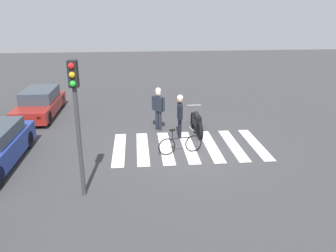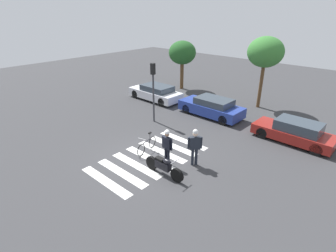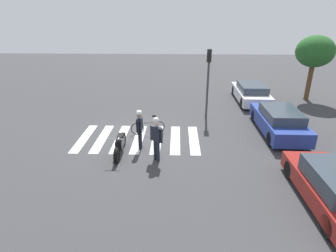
# 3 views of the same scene
# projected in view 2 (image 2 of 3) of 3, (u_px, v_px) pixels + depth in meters

# --- Properties ---
(ground_plane) EXTENTS (60.00, 60.00, 0.00)m
(ground_plane) POSITION_uv_depth(u_px,v_px,m) (150.00, 158.00, 13.60)
(ground_plane) COLOR #38383A
(police_motorcycle) EXTENTS (2.21, 0.62, 1.05)m
(police_motorcycle) POSITION_uv_depth(u_px,v_px,m) (164.00, 166.00, 12.05)
(police_motorcycle) COLOR black
(police_motorcycle) RESTS_ON ground_plane
(leaning_bicycle) EXTENTS (0.52, 1.68, 0.99)m
(leaning_bicycle) POSITION_uv_depth(u_px,v_px,m) (147.00, 145.00, 14.11)
(leaning_bicycle) COLOR black
(leaning_bicycle) RESTS_ON ground_plane
(officer_on_foot) EXTENTS (0.51, 0.54, 1.91)m
(officer_on_foot) POSITION_uv_depth(u_px,v_px,m) (195.00, 144.00, 12.57)
(officer_on_foot) COLOR #1E232D
(officer_on_foot) RESTS_ON ground_plane
(officer_by_motorcycle) EXTENTS (0.69, 0.24, 1.84)m
(officer_by_motorcycle) POSITION_uv_depth(u_px,v_px,m) (167.00, 144.00, 12.68)
(officer_by_motorcycle) COLOR black
(officer_by_motorcycle) RESTS_ON ground_plane
(crosswalk_stripes) EXTENTS (3.25, 5.85, 0.01)m
(crosswalk_stripes) POSITION_uv_depth(u_px,v_px,m) (150.00, 158.00, 13.60)
(crosswalk_stripes) COLOR silver
(crosswalk_stripes) RESTS_ON ground_plane
(car_white_van) EXTENTS (4.64, 1.92, 1.28)m
(car_white_van) POSITION_uv_depth(u_px,v_px,m) (156.00, 93.00, 21.97)
(car_white_van) COLOR black
(car_white_van) RESTS_ON ground_plane
(car_blue_hatchback) EXTENTS (4.58, 1.86, 1.33)m
(car_blue_hatchback) POSITION_uv_depth(u_px,v_px,m) (211.00, 107.00, 18.69)
(car_blue_hatchback) COLOR black
(car_blue_hatchback) RESTS_ON ground_plane
(car_maroon_wagon) EXTENTS (4.36, 1.71, 1.31)m
(car_maroon_wagon) POSITION_uv_depth(u_px,v_px,m) (294.00, 132.00, 15.00)
(car_maroon_wagon) COLOR black
(car_maroon_wagon) RESTS_ON ground_plane
(traffic_light_pole) EXTENTS (0.34, 0.25, 3.90)m
(traffic_light_pole) POSITION_uv_depth(u_px,v_px,m) (153.00, 83.00, 16.97)
(traffic_light_pole) COLOR #38383D
(traffic_light_pole) RESTS_ON ground_plane
(street_tree_near) EXTENTS (2.46, 2.46, 4.39)m
(street_tree_near) POSITION_uv_depth(u_px,v_px,m) (182.00, 53.00, 24.02)
(street_tree_near) COLOR brown
(street_tree_near) RESTS_ON ground_plane
(street_tree_mid) EXTENTS (2.57, 2.57, 5.25)m
(street_tree_mid) POSITION_uv_depth(u_px,v_px,m) (266.00, 52.00, 18.96)
(street_tree_mid) COLOR brown
(street_tree_mid) RESTS_ON ground_plane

